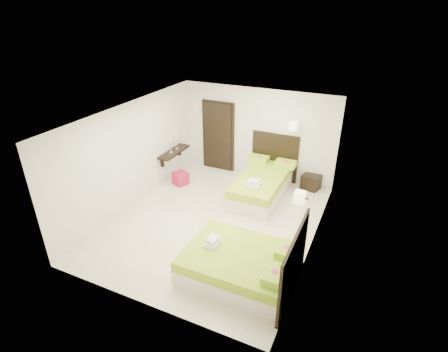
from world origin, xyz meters
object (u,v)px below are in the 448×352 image
at_px(bed_double, 244,264).
at_px(nightstand, 311,182).
at_px(bed_single, 263,183).
at_px(ottoman, 181,178).

distance_m(bed_double, nightstand, 4.05).
xyz_separation_m(bed_double, nightstand, (0.39, 4.03, -0.10)).
distance_m(bed_single, ottoman, 2.34).
bearing_deg(bed_double, ottoman, 137.95).
relative_size(bed_double, ottoman, 5.69).
distance_m(nightstand, ottoman, 3.65).
xyz_separation_m(bed_single, nightstand, (1.12, 0.88, -0.13)).
height_order(bed_double, ottoman, bed_double).
bearing_deg(ottoman, bed_double, -42.05).
bearing_deg(ottoman, bed_single, 10.34).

